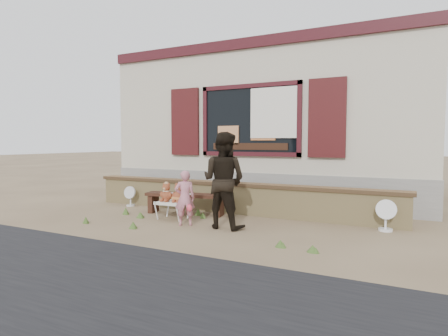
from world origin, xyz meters
The scene contains 12 objects.
ground centered at (0.00, 0.00, 0.00)m, with size 80.00×80.00×0.00m, color brown.
shopfront centered at (0.00, 4.49, 2.00)m, with size 8.04×5.13×4.00m.
brick_wall centered at (0.00, 1.00, 0.34)m, with size 7.10×0.36×0.67m.
bench centered at (-0.82, 0.41, 0.32)m, with size 1.77×0.65×0.44m.
folding_chair centered at (-0.78, -0.13, 0.32)m, with size 0.60×0.54×0.35m.
teddy_bear_left centered at (-0.92, -0.14, 0.54)m, with size 0.27×0.24×0.38m, color brown, non-canonical shape.
teddy_bear_right centered at (-0.64, -0.13, 0.54)m, with size 0.28×0.24×0.38m, color brown, non-canonical shape.
child centered at (-0.25, -0.50, 0.51)m, with size 0.37×0.24×1.02m, color #D17D8E.
adult centered at (0.47, -0.34, 0.86)m, with size 0.83×0.65×1.71m, color black.
fan_left centered at (-2.54, 0.67, 0.24)m, with size 0.30×0.20×0.48m.
fan_right centered at (3.08, 0.68, 0.28)m, with size 0.35×0.23×0.55m.
grass_tufts centered at (-0.39, -0.56, 0.06)m, with size 4.43×1.74×0.15m.
Camera 1 is at (3.44, -6.26, 1.54)m, focal length 30.00 mm.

